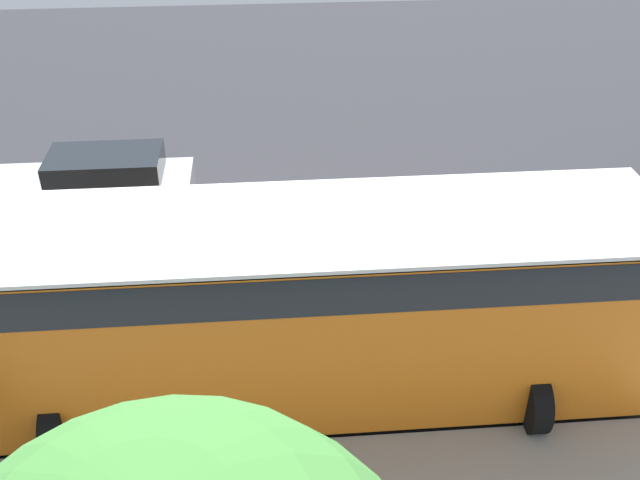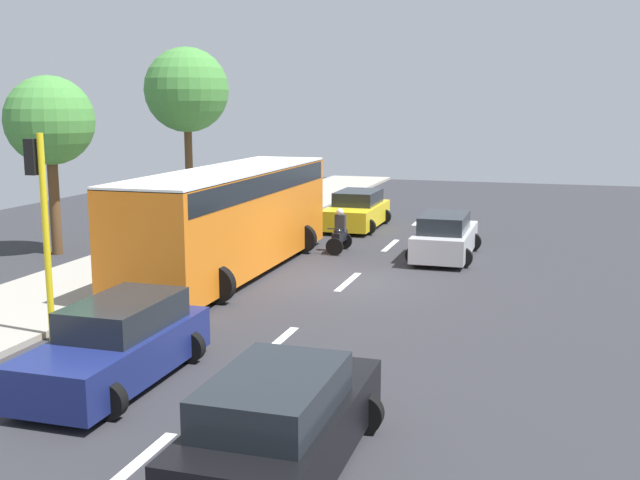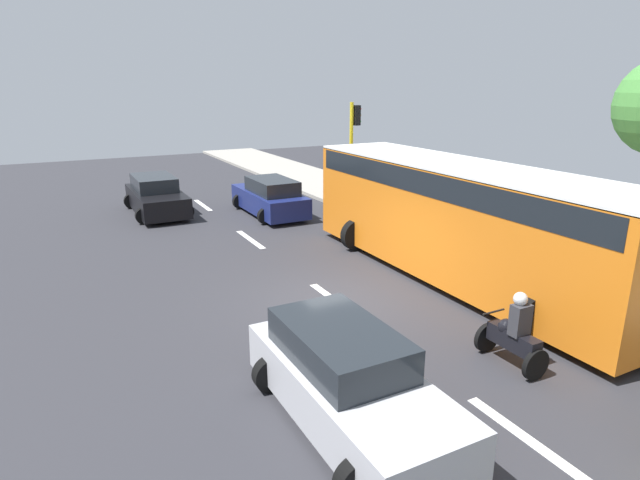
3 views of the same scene
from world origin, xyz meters
TOP-DOWN VIEW (x-y plane):
  - ground_plane at (0.00, 0.00)m, footprint 40.00×60.00m
  - lane_stripe_mid at (0.00, 0.00)m, footprint 0.20×2.40m
  - lane_stripe_south at (0.00, 6.00)m, footprint 0.20×2.40m
  - car_silver at (-2.19, -4.30)m, footprint 2.13×4.37m
  - city_bus at (3.73, -0.19)m, footprint 3.20×11.00m
  - motorcycle at (1.45, -4.28)m, footprint 0.60×1.30m

SIDE VIEW (x-z plane):
  - ground_plane at x=0.00m, z-range -0.10..0.00m
  - lane_stripe_mid at x=0.00m, z-range 0.00..0.01m
  - lane_stripe_south at x=0.00m, z-range 0.00..0.01m
  - motorcycle at x=1.45m, z-range -0.12..1.41m
  - car_silver at x=-2.19m, z-range -0.05..1.47m
  - city_bus at x=3.73m, z-range 0.27..3.43m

